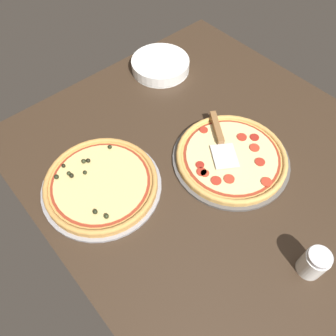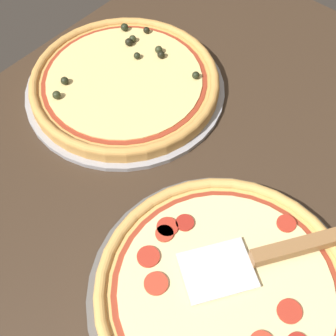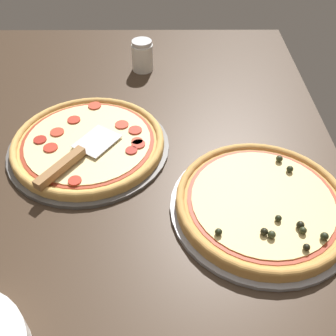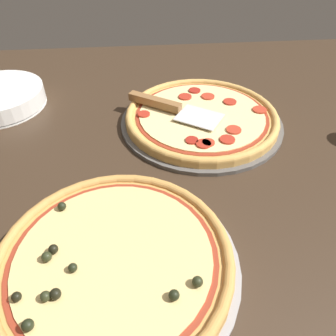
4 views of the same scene
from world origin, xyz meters
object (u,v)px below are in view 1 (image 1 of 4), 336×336
Objects in this scene: pizza_back at (101,183)px; pizza_front at (231,156)px; plate_stack at (160,65)px; parmesan_shaker at (314,263)px; serving_spatula at (219,134)px.

pizza_front is at bearing -116.89° from pizza_back.
plate_stack is 98.43cm from parmesan_shaker.
plate_stack is (33.57, -54.32, -0.11)cm from pizza_back.
parmesan_shaker reaches higher than pizza_front.
pizza_front is at bearing -16.49° from parmesan_shaker.
serving_spatula reaches higher than pizza_back.
serving_spatula is 46.55cm from plate_stack.
serving_spatula is at bearing -105.02° from pizza_back.
parmesan_shaker is (-94.91, 25.97, 2.45)cm from plate_stack.
pizza_front is 3.86× the size of parmesan_shaker.
serving_spatula reaches higher than plate_stack.
pizza_back is 44.73cm from serving_spatula.
plate_stack is at bearing -58.28° from pizza_back.
parmesan_shaker reaches higher than serving_spatula.
pizza_back is 1.48× the size of plate_stack.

